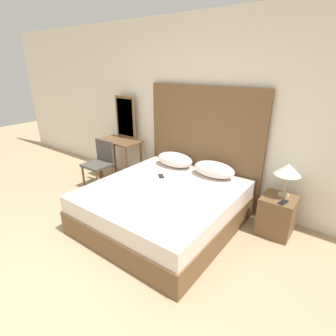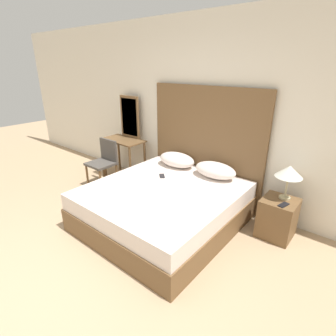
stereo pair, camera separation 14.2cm
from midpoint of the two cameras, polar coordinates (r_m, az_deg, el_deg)
ground_plane at (r=2.93m, az=-23.48°, el=-24.38°), size 16.00×16.00×0.00m
wall_back at (r=4.03m, az=9.46°, el=11.75°), size 10.00×0.06×2.70m
bed at (r=3.54m, az=0.17°, el=-8.23°), size 1.80×1.92×0.53m
headboard at (r=4.05m, az=9.05°, el=4.90°), size 1.89×0.05×1.75m
pillow_left at (r=4.10m, az=2.92°, el=1.82°), size 0.61×0.36×0.21m
pillow_right at (r=3.76m, az=11.31°, el=-0.48°), size 0.61×0.36×0.21m
phone_on_bed at (r=3.76m, az=-0.23°, el=-1.75°), size 0.16×0.15×0.01m
nightstand at (r=3.60m, az=23.77°, el=-9.93°), size 0.40×0.41×0.50m
table_lamp at (r=3.42m, az=25.98°, el=-0.84°), size 0.31×0.31×0.42m
phone_on_nightstand at (r=3.38m, az=24.97°, el=-7.29°), size 0.10×0.16×0.01m
vanity_desk at (r=4.90m, az=-8.84°, el=4.40°), size 0.80×0.44×0.74m
vanity_mirror at (r=4.90m, az=-7.50°, el=10.92°), size 0.45×0.03×0.76m
chair at (r=4.70m, az=-12.88°, el=1.79°), size 0.44×0.42×0.81m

